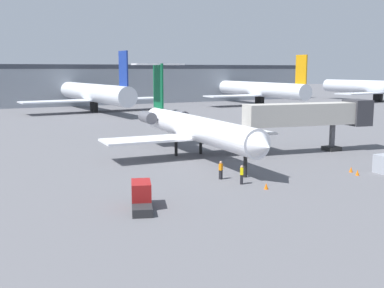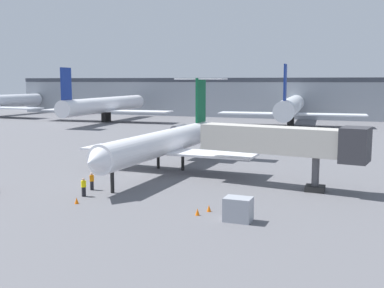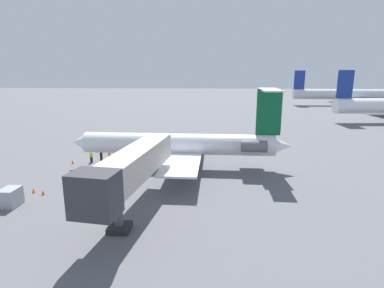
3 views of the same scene
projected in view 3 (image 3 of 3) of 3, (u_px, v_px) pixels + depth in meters
name	position (u px, v px, depth m)	size (l,w,h in m)	color
ground_plane	(173.00, 164.00, 44.37)	(400.00, 400.00, 0.10)	#5B5B60
regional_jet	(185.00, 143.00, 41.68)	(21.09, 29.80, 10.77)	white
jet_bridge	(129.00, 169.00, 27.15)	(16.64, 5.35, 6.26)	#B7B2A8
ground_crew_marshaller	(91.00, 157.00, 44.99)	(0.45, 0.47, 1.69)	black
ground_crew_loader	(109.00, 156.00, 45.56)	(0.48, 0.45, 1.69)	black
baggage_tug_lead	(97.00, 141.00, 55.29)	(2.62, 4.24, 1.90)	#262628
cargo_container_uld	(11.00, 197.00, 30.41)	(2.06, 1.55, 1.80)	#999EA8
traffic_cone_near	(73.00, 162.00, 44.37)	(0.36, 0.36, 0.55)	orange
traffic_cone_mid	(43.00, 192.00, 33.26)	(0.36, 0.36, 0.55)	orange
traffic_cone_far	(34.00, 190.00, 33.81)	(0.36, 0.36, 0.55)	orange
parked_airliner_west_end	(350.00, 95.00, 118.77)	(36.41, 43.23, 13.24)	silver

